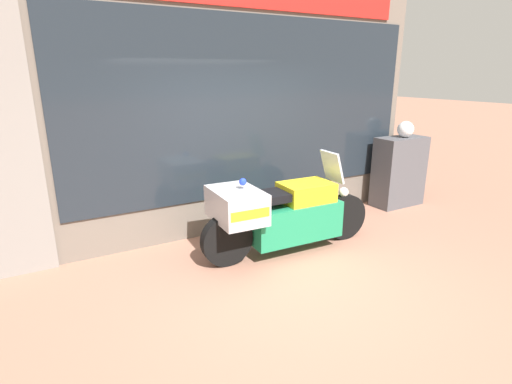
# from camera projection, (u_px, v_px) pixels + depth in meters

# --- Properties ---
(ground_plane) EXTENTS (60.00, 60.00, 0.00)m
(ground_plane) POSITION_uv_depth(u_px,v_px,m) (298.00, 281.00, 4.61)
(ground_plane) COLOR #9E6B56
(shop_building) EXTENTS (6.77, 0.55, 3.53)m
(shop_building) POSITION_uv_depth(u_px,v_px,m) (191.00, 113.00, 5.55)
(shop_building) COLOR #6B6056
(shop_building) RESTS_ON ground
(window_display) EXTENTS (5.31, 0.30, 2.11)m
(window_display) POSITION_uv_depth(u_px,v_px,m) (247.00, 191.00, 6.37)
(window_display) COLOR slate
(window_display) RESTS_ON ground
(paramedic_motorcycle) EXTENTS (2.50, 0.81, 1.31)m
(paramedic_motorcycle) POSITION_uv_depth(u_px,v_px,m) (280.00, 213.00, 5.19)
(paramedic_motorcycle) COLOR black
(paramedic_motorcycle) RESTS_ON ground
(utility_cabinet) EXTENTS (0.92, 0.46, 1.23)m
(utility_cabinet) POSITION_uv_depth(u_px,v_px,m) (399.00, 172.00, 7.13)
(utility_cabinet) COLOR #4C4C51
(utility_cabinet) RESTS_ON ground
(white_helmet) EXTENTS (0.28, 0.28, 0.28)m
(white_helmet) POSITION_uv_depth(u_px,v_px,m) (406.00, 129.00, 6.90)
(white_helmet) COLOR white
(white_helmet) RESTS_ON utility_cabinet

